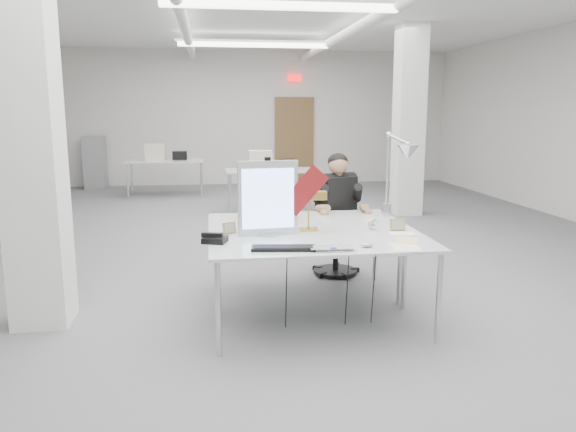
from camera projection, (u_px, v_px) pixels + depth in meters
name	position (u px, v px, depth m)	size (l,w,h in m)	color
room_shell	(283.00, 118.00, 6.88)	(10.04, 14.04, 3.24)	#5D5D60
desk_main	(322.00, 243.00, 4.49)	(1.80, 0.90, 0.03)	silver
desk_second	(303.00, 221.00, 5.37)	(1.80, 0.90, 0.03)	silver
bg_desk_a	(272.00, 170.00, 9.87)	(1.60, 0.80, 0.03)	silver
bg_desk_b	(165.00, 161.00, 11.74)	(1.60, 0.80, 0.03)	silver
filing_cabinet	(95.00, 162.00, 12.95)	(0.45, 0.55, 1.20)	gray
office_chair	(336.00, 228.00, 6.13)	(0.51, 0.51, 1.05)	black
seated_person	(338.00, 194.00, 6.01)	(0.50, 0.62, 0.93)	black
monitor	(268.00, 198.00, 4.66)	(0.50, 0.05, 0.62)	silver
pennant	(304.00, 191.00, 4.65)	(0.43, 0.01, 0.18)	maroon
keyboard	(283.00, 248.00, 4.21)	(0.48, 0.16, 0.02)	black
laptop	(334.00, 250.00, 4.15)	(0.34, 0.22, 0.03)	#B7B8BC
mouse	(367.00, 245.00, 4.28)	(0.09, 0.06, 0.04)	#A5A6AA
bankers_lamp	(309.00, 213.00, 4.87)	(0.27, 0.11, 0.30)	gold
desk_phone	(215.00, 240.00, 4.44)	(0.18, 0.16, 0.04)	black
picture_frame_left	(229.00, 228.00, 4.75)	(0.13, 0.01, 0.10)	#AF7B4B
picture_frame_right	(397.00, 225.00, 4.87)	(0.14, 0.01, 0.11)	tan
desk_clock	(373.00, 224.00, 4.91)	(0.09, 0.09, 0.03)	#B6B6BB
paper_stack_a	(406.00, 247.00, 4.28)	(0.20, 0.29, 0.01)	white
paper_stack_b	(407.00, 241.00, 4.48)	(0.18, 0.24, 0.01)	#D9C782
paper_stack_c	(402.00, 234.00, 4.75)	(0.21, 0.15, 0.01)	white
beige_monitor	(274.00, 198.00, 5.42)	(0.42, 0.40, 0.40)	beige
architect_lamp	(396.00, 177.00, 5.26)	(0.22, 0.65, 0.84)	silver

